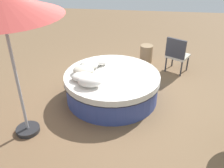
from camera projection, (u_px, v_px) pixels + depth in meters
name	position (u px, v px, depth m)	size (l,w,h in m)	color
ground_plane	(112.00, 98.00, 5.71)	(16.00, 16.00, 0.00)	brown
round_bed	(112.00, 86.00, 5.55)	(2.10, 2.10, 0.61)	#38478C
throw_pillow_0	(97.00, 61.00, 5.78)	(0.49, 0.31, 0.16)	white
throw_pillow_1	(89.00, 65.00, 5.59)	(0.41, 0.29, 0.18)	white
throw_pillow_2	(84.00, 70.00, 5.38)	(0.46, 0.38, 0.18)	beige
throw_pillow_3	(83.00, 77.00, 5.14)	(0.48, 0.35, 0.15)	white
throw_pillow_4	(90.00, 82.00, 4.91)	(0.49, 0.30, 0.22)	white
patio_chair	(177.00, 53.00, 6.51)	(0.70, 0.69, 0.98)	#333338
patio_umbrella	(1.00, 7.00, 3.54)	(1.81, 1.81, 2.52)	#262628
side_table	(146.00, 54.00, 7.25)	(0.36, 0.36, 0.50)	#997A56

